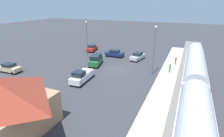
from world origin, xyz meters
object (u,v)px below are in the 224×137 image
(passenger_train, at_px, (194,98))
(light_pole_near_platform, at_px, (154,45))
(light_pole_lot_center, at_px, (87,35))
(pedestrian_on_platform, at_px, (176,60))
(pickup_white, at_px, (82,76))
(sedan_tan, at_px, (9,68))
(sedan_silver, at_px, (138,56))
(suv_green, at_px, (96,60))
(sedan_red, at_px, (92,48))
(pedestrian_waiting_far, at_px, (170,67))
(sedan_navy, at_px, (115,53))

(passenger_train, height_order, light_pole_near_platform, light_pole_near_platform)
(light_pole_lot_center, bearing_deg, pedestrian_on_platform, -175.07)
(pickup_white, bearing_deg, sedan_tan, 6.43)
(pedestrian_on_platform, distance_m, sedan_silver, 8.53)
(suv_green, relative_size, sedan_red, 1.10)
(light_pole_near_platform, bearing_deg, pedestrian_waiting_far, -153.93)
(light_pole_lot_center, bearing_deg, sedan_red, -70.26)
(suv_green, distance_m, light_pole_lot_center, 7.45)
(passenger_train, xyz_separation_m, light_pole_near_platform, (6.80, -12.35, 2.60))
(pedestrian_on_platform, distance_m, sedan_red, 22.61)
(passenger_train, distance_m, light_pole_near_platform, 14.33)
(sedan_red, xyz_separation_m, sedan_silver, (-13.76, 3.08, 0.00))
(sedan_navy, distance_m, suv_green, 7.52)
(light_pole_near_platform, bearing_deg, passenger_train, 118.84)
(passenger_train, bearing_deg, light_pole_lot_center, -36.17)
(passenger_train, height_order, sedan_silver, passenger_train)
(passenger_train, height_order, sedan_red, passenger_train)
(pickup_white, height_order, light_pole_near_platform, light_pole_near_platform)
(suv_green, relative_size, light_pole_lot_center, 0.61)
(sedan_tan, bearing_deg, sedan_red, -107.35)
(sedan_tan, distance_m, light_pole_lot_center, 17.41)
(passenger_train, height_order, pedestrian_waiting_far, passenger_train)
(sedan_silver, height_order, light_pole_lot_center, light_pole_lot_center)
(pedestrian_on_platform, bearing_deg, sedan_red, -10.83)
(pedestrian_waiting_far, relative_size, sedan_navy, 0.38)
(pedestrian_waiting_far, distance_m, sedan_silver, 10.04)
(pedestrian_on_platform, distance_m, sedan_tan, 32.89)
(pedestrian_waiting_far, distance_m, light_pole_near_platform, 5.28)
(sedan_silver, relative_size, light_pole_lot_center, 0.56)
(pedestrian_waiting_far, bearing_deg, sedan_silver, -38.34)
(pickup_white, distance_m, light_pole_near_platform, 13.66)
(suv_green, relative_size, sedan_silver, 1.09)
(light_pole_near_platform, bearing_deg, pedestrian_on_platform, -118.26)
(sedan_tan, distance_m, sedan_navy, 22.72)
(sedan_red, relative_size, sedan_silver, 1.00)
(pedestrian_on_platform, height_order, suv_green, suv_green)
(passenger_train, relative_size, pedestrian_waiting_far, 22.12)
(pickup_white, xyz_separation_m, sedan_tan, (15.02, 1.69, -0.15))
(pedestrian_on_platform, bearing_deg, sedan_silver, -7.90)
(pickup_white, height_order, light_pole_lot_center, light_pole_lot_center)
(sedan_tan, relative_size, sedan_navy, 1.01)
(sedan_silver, bearing_deg, light_pole_near_platform, 122.99)
(sedan_tan, relative_size, sedan_silver, 0.96)
(suv_green, xyz_separation_m, light_pole_lot_center, (4.50, -4.22, 4.18))
(suv_green, height_order, light_pole_lot_center, light_pole_lot_center)
(sedan_navy, distance_m, sedan_silver, 5.91)
(sedan_red, bearing_deg, sedan_silver, 167.40)
(pedestrian_waiting_far, xyz_separation_m, pickup_white, (13.01, 9.48, -0.25))
(passenger_train, relative_size, light_pole_near_platform, 4.29)
(pickup_white, relative_size, sedan_red, 1.16)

